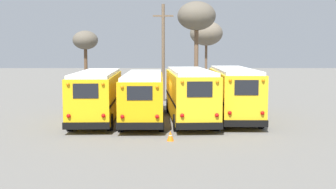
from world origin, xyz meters
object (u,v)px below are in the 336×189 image
Objects in this scene: school_bus_1 at (145,94)px; bare_tree_1 at (87,42)px; traffic_cone at (172,136)px; school_bus_3 at (235,91)px; utility_pole at (165,51)px; bare_tree_2 at (208,34)px; school_bus_2 at (191,93)px; bare_tree_0 at (198,17)px; school_bus_0 at (99,94)px.

bare_tree_1 is (-6.50, 14.42, 3.68)m from school_bus_1.
school_bus_3 is at bearing 59.65° from traffic_cone.
utility_pole is 1.13× the size of bare_tree_2.
bare_tree_0 reaches higher than school_bus_2.
bare_tree_0 is 1.39× the size of bare_tree_1.
bare_tree_2 is (4.41, 6.81, 1.80)m from utility_pole.
utility_pole is at bearing -155.48° from bare_tree_0.
school_bus_3 is 1.63× the size of bare_tree_1.
school_bus_0 is at bearing -172.86° from school_bus_3.
bare_tree_1 is (-12.41, 13.53, 3.56)m from school_bus_3.
traffic_cone is (-1.26, -6.15, -1.52)m from school_bus_2.
bare_tree_0 is (7.12, 11.97, 5.76)m from school_bus_0.
bare_tree_0 reaches higher than school_bus_0.
school_bus_0 is 7.80m from traffic_cone.
bare_tree_0 is (4.16, 11.75, 5.81)m from school_bus_1.
school_bus_2 is (2.96, -0.17, 0.11)m from school_bus_1.
bare_tree_1 reaches higher than school_bus_3.
utility_pole is at bearing -27.85° from bare_tree_1.
bare_tree_1 is (-9.46, 14.59, 3.57)m from school_bus_2.
school_bus_3 is (8.87, 1.11, 0.08)m from school_bus_0.
bare_tree_1 is at bearing 122.95° from school_bus_2.
school_bus_0 is at bearing -120.74° from bare_tree_0.
utility_pole reaches higher than school_bus_1.
school_bus_3 is 1.39× the size of bare_tree_2.
bare_tree_1 reaches higher than school_bus_1.
bare_tree_1 is (-7.65, 4.04, 0.94)m from utility_pole.
bare_tree_0 is at bearing 59.26° from school_bus_0.
bare_tree_2 is at bearing 57.09° from utility_pole.
school_bus_0 is 2.96m from school_bus_1.
school_bus_0 reaches higher than traffic_cone.
school_bus_2 is 6.46m from traffic_cone.
school_bus_3 is 18.70m from bare_tree_1.
school_bus_1 is at bearing -107.92° from bare_tree_2.
school_bus_2 is at bearing 78.38° from traffic_cone.
school_bus_1 is at bearing 176.74° from school_bus_2.
bare_tree_0 is 1.18× the size of bare_tree_2.
school_bus_2 is at bearing -98.52° from bare_tree_2.
school_bus_2 is at bearing -57.05° from bare_tree_1.
bare_tree_0 reaches higher than bare_tree_2.
bare_tree_1 is 0.85× the size of bare_tree_2.
utility_pole is at bearing 99.72° from school_bus_2.
utility_pole is 4.51m from bare_tree_0.
bare_tree_2 is at bearing 75.63° from bare_tree_0.
school_bus_1 is at bearing 4.28° from school_bus_0.
traffic_cone is (0.54, -16.69, -4.16)m from utility_pole.
school_bus_0 is at bearing -116.06° from bare_tree_2.
school_bus_1 reaches higher than traffic_cone.
bare_tree_1 is 22.87m from traffic_cone.
bare_tree_0 is at bearing -14.04° from bare_tree_1.
bare_tree_2 is (8.51, 17.40, 4.50)m from school_bus_0.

